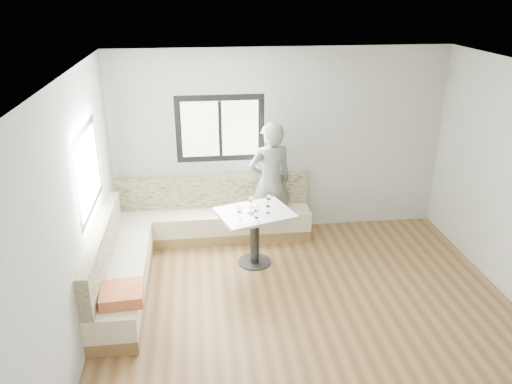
% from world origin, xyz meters
% --- Properties ---
extents(room, '(5.01, 5.01, 2.81)m').
position_xyz_m(room, '(-0.08, 0.08, 1.41)').
color(room, brown).
rests_on(room, ground).
extents(banquette, '(2.90, 2.80, 0.95)m').
position_xyz_m(banquette, '(-1.59, 1.61, 0.33)').
color(banquette, olive).
rests_on(banquette, ground).
extents(table, '(1.13, 0.99, 0.78)m').
position_xyz_m(table, '(-0.52, 1.43, 0.59)').
color(table, black).
rests_on(table, ground).
extents(person, '(0.74, 0.58, 1.81)m').
position_xyz_m(person, '(-0.20, 2.18, 0.90)').
color(person, slate).
rests_on(person, ground).
extents(olive_ramekin, '(0.09, 0.09, 0.04)m').
position_xyz_m(olive_ramekin, '(-0.58, 1.40, 0.80)').
color(olive_ramekin, white).
rests_on(olive_ramekin, table).
extents(wine_glass_a, '(0.08, 0.08, 0.17)m').
position_xyz_m(wine_glass_a, '(-0.74, 1.22, 0.90)').
color(wine_glass_a, white).
rests_on(wine_glass_a, table).
extents(wine_glass_b, '(0.08, 0.08, 0.17)m').
position_xyz_m(wine_glass_b, '(-0.52, 1.24, 0.90)').
color(wine_glass_b, white).
rests_on(wine_glass_b, table).
extents(wine_glass_c, '(0.08, 0.08, 0.17)m').
position_xyz_m(wine_glass_c, '(-0.34, 1.37, 0.90)').
color(wine_glass_c, white).
rests_on(wine_glass_c, table).
extents(wine_glass_d, '(0.08, 0.08, 0.17)m').
position_xyz_m(wine_glass_d, '(-0.55, 1.57, 0.90)').
color(wine_glass_d, white).
rests_on(wine_glass_d, table).
extents(wine_glass_e, '(0.08, 0.08, 0.17)m').
position_xyz_m(wine_glass_e, '(-0.30, 1.61, 0.90)').
color(wine_glass_e, white).
rests_on(wine_glass_e, table).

